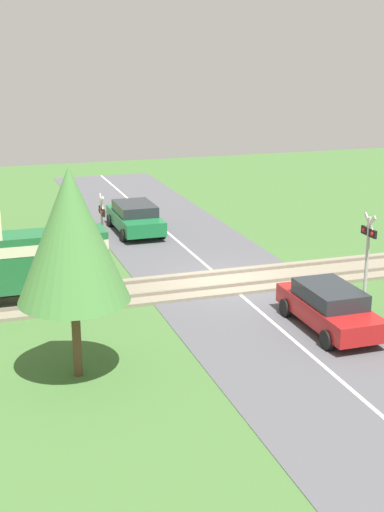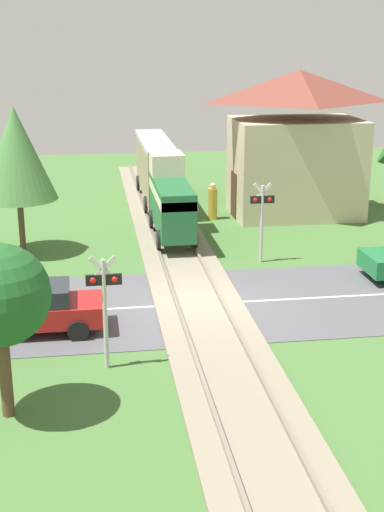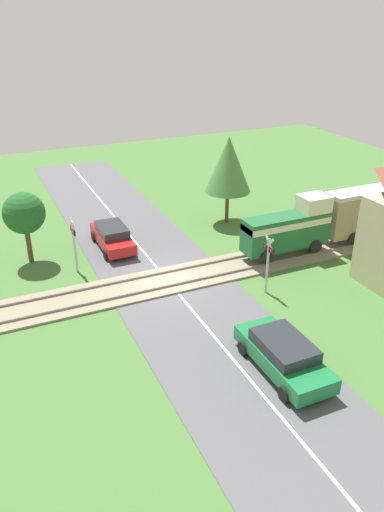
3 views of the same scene
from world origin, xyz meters
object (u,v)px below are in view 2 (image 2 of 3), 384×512
object	(u,v)px
car_near_crossing	(28,308)
pedestrian_by_station	(213,203)
train	(161,178)
station_building	(296,146)
crossing_signal_east_approach	(262,211)
crossing_signal_west_approach	(104,297)

from	to	relation	value
car_near_crossing	pedestrian_by_station	size ratio (longest dim) A/B	2.53
train	station_building	distance (m)	6.44
crossing_signal_east_approach	pedestrian_by_station	size ratio (longest dim) A/B	1.79
train	pedestrian_by_station	world-z (taller)	train
crossing_signal_east_approach	station_building	world-z (taller)	station_building
car_near_crossing	station_building	xyz separation A→B (m)	(11.42, 12.38, 2.51)
train	crossing_signal_west_approach	bearing A→B (deg)	-101.06
station_building	pedestrian_by_station	bearing A→B (deg)	-175.89
crossing_signal_east_approach	pedestrian_by_station	world-z (taller)	crossing_signal_east_approach
car_near_crossing	crossing_signal_west_approach	xyz separation A→B (m)	(2.14, -2.60, 1.21)
crossing_signal_west_approach	station_building	xyz separation A→B (m)	(9.28, 14.98, 1.30)
train	station_building	world-z (taller)	station_building
car_near_crossing	pedestrian_by_station	bearing A→B (deg)	58.31
crossing_signal_west_approach	pedestrian_by_station	world-z (taller)	crossing_signal_west_approach
crossing_signal_west_approach	pedestrian_by_station	xyz separation A→B (m)	(5.33, 14.70, -1.18)
car_near_crossing	crossing_signal_west_approach	distance (m)	3.58
pedestrian_by_station	station_building	bearing A→B (deg)	4.11
crossing_signal_west_approach	pedestrian_by_station	distance (m)	15.68
train	crossing_signal_west_approach	distance (m)	15.67
car_near_crossing	crossing_signal_east_approach	xyz separation A→B (m)	(8.16, 5.48, 1.21)
train	crossing_signal_east_approach	bearing A→B (deg)	-67.61
train	pedestrian_by_station	xyz separation A→B (m)	(2.32, -0.68, -1.09)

